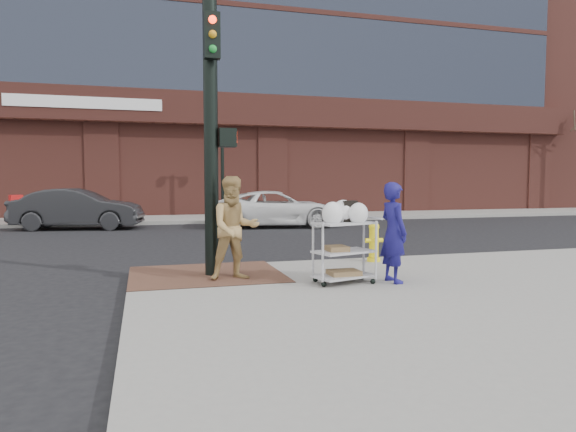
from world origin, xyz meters
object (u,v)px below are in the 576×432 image
object	(u,v)px
minivan_white	(276,209)
fire_hydrant	(374,241)
sedan_dark	(78,209)
traffic_signal_pole	(212,130)
woman_blue	(394,232)
lamp_post	(222,166)
utility_cart	(344,246)
pedestrian_tan	(235,228)

from	to	relation	value
minivan_white	fire_hydrant	distance (m)	10.22
minivan_white	fire_hydrant	bearing A→B (deg)	-174.31
sedan_dark	minivan_white	world-z (taller)	sedan_dark
traffic_signal_pole	woman_blue	size ratio (longest dim) A/B	2.88
lamp_post	woman_blue	distance (m)	16.80
minivan_white	traffic_signal_pole	bearing A→B (deg)	167.92
traffic_signal_pole	utility_cart	bearing A→B (deg)	-32.94
pedestrian_tan	utility_cart	distance (m)	1.95
sedan_dark	utility_cart	bearing A→B (deg)	-146.92
lamp_post	pedestrian_tan	size ratio (longest dim) A/B	2.17
utility_cart	fire_hydrant	bearing A→B (deg)	53.17
fire_hydrant	utility_cart	bearing A→B (deg)	-126.83
sedan_dark	utility_cart	size ratio (longest dim) A/B	3.40
pedestrian_tan	minivan_white	size ratio (longest dim) A/B	0.35
woman_blue	minivan_white	distance (m)	12.44
lamp_post	utility_cart	size ratio (longest dim) A/B	2.81
lamp_post	utility_cart	bearing A→B (deg)	-91.44
lamp_post	sedan_dark	size ratio (longest dim) A/B	0.83
woman_blue	utility_cart	world-z (taller)	woman_blue
utility_cart	traffic_signal_pole	bearing A→B (deg)	147.06
lamp_post	pedestrian_tan	world-z (taller)	lamp_post
minivan_white	fire_hydrant	xyz separation A→B (m)	(-0.45, -10.21, -0.15)
traffic_signal_pole	fire_hydrant	xyz separation A→B (m)	(3.58, 0.69, -2.24)
sedan_dark	woman_blue	bearing A→B (deg)	-144.16
lamp_post	sedan_dark	xyz separation A→B (m)	(-6.17, -3.20, -1.82)
woman_blue	pedestrian_tan	distance (m)	2.78
pedestrian_tan	sedan_dark	world-z (taller)	pedestrian_tan
lamp_post	minivan_white	xyz separation A→B (m)	(1.55, -4.32, -1.88)
sedan_dark	fire_hydrant	distance (m)	13.47
fire_hydrant	pedestrian_tan	bearing A→B (deg)	-159.64
sedan_dark	fire_hydrant	size ratio (longest dim) A/B	5.55
traffic_signal_pole	minivan_white	bearing A→B (deg)	69.74
traffic_signal_pole	sedan_dark	distance (m)	12.75
woman_blue	minivan_white	world-z (taller)	woman_blue
utility_cart	lamp_post	bearing A→B (deg)	88.56
minivan_white	fire_hydrant	size ratio (longest dim) A/B	6.12
lamp_post	fire_hydrant	xyz separation A→B (m)	(1.10, -14.53, -2.02)
sedan_dark	fire_hydrant	bearing A→B (deg)	-137.53
pedestrian_tan	lamp_post	bearing A→B (deg)	77.85
utility_cart	pedestrian_tan	bearing A→B (deg)	155.03
traffic_signal_pole	sedan_dark	xyz separation A→B (m)	(-3.69, 12.03, -2.03)
lamp_post	fire_hydrant	world-z (taller)	lamp_post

